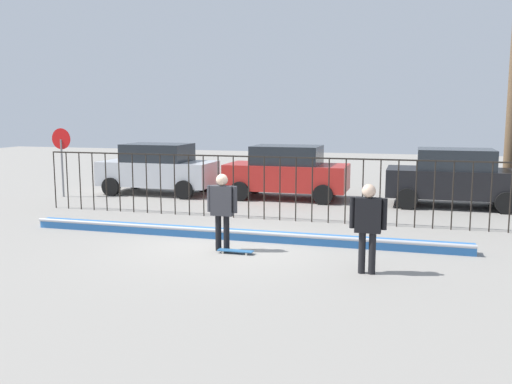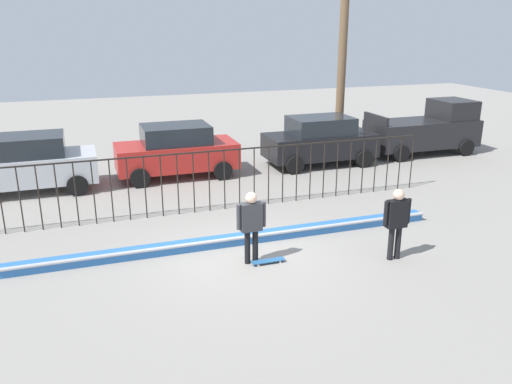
# 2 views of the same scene
# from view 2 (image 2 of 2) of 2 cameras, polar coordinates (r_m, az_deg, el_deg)

# --- Properties ---
(ground_plane) EXTENTS (60.00, 60.00, 0.00)m
(ground_plane) POSITION_cam_2_polar(r_m,az_deg,el_deg) (12.57, -1.23, -7.13)
(ground_plane) COLOR gray
(bowl_coping_ledge) EXTENTS (11.00, 0.41, 0.27)m
(bowl_coping_ledge) POSITION_cam_2_polar(r_m,az_deg,el_deg) (13.23, -2.32, -5.23)
(bowl_coping_ledge) COLOR #2D6BB7
(bowl_coping_ledge) RESTS_ON ground
(perimeter_fence) EXTENTS (14.04, 0.04, 1.84)m
(perimeter_fence) POSITION_cam_2_polar(r_m,az_deg,el_deg) (15.27, -5.19, 1.93)
(perimeter_fence) COLOR black
(perimeter_fence) RESTS_ON ground
(skateboarder) EXTENTS (0.70, 0.26, 1.74)m
(skateboarder) POSITION_cam_2_polar(r_m,az_deg,el_deg) (11.87, -0.52, -3.21)
(skateboarder) COLOR black
(skateboarder) RESTS_ON ground
(skateboard) EXTENTS (0.80, 0.20, 0.07)m
(skateboard) POSITION_cam_2_polar(r_m,az_deg,el_deg) (12.23, 1.35, -7.57)
(skateboard) COLOR #26598C
(skateboard) RESTS_ON ground
(camera_operator) EXTENTS (0.71, 0.26, 1.75)m
(camera_operator) POSITION_cam_2_polar(r_m,az_deg,el_deg) (12.50, 15.20, -2.74)
(camera_operator) COLOR black
(camera_operator) RESTS_ON ground
(parked_car_silver) EXTENTS (4.30, 2.12, 1.90)m
(parked_car_silver) POSITION_cam_2_polar(r_m,az_deg,el_deg) (18.62, -23.75, 2.91)
(parked_car_silver) COLOR #B7BABF
(parked_car_silver) RESTS_ON ground
(parked_car_red) EXTENTS (4.30, 2.12, 1.90)m
(parked_car_red) POSITION_cam_2_polar(r_m,az_deg,el_deg) (19.01, -8.74, 4.53)
(parked_car_red) COLOR #B2231E
(parked_car_red) RESTS_ON ground
(parked_car_black) EXTENTS (4.30, 2.12, 1.90)m
(parked_car_black) POSITION_cam_2_polar(r_m,az_deg,el_deg) (20.59, 7.05, 5.64)
(parked_car_black) COLOR black
(parked_car_black) RESTS_ON ground
(pickup_truck) EXTENTS (4.70, 2.12, 2.24)m
(pickup_truck) POSITION_cam_2_polar(r_m,az_deg,el_deg) (23.46, 18.24, 6.56)
(pickup_truck) COLOR black
(pickup_truck) RESTS_ON ground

